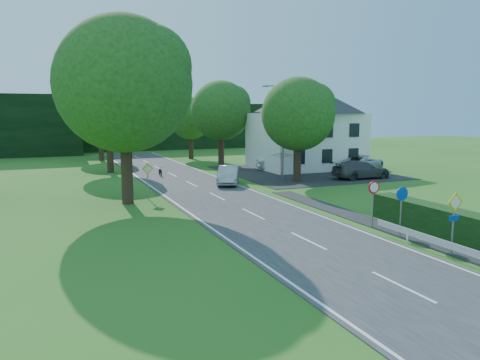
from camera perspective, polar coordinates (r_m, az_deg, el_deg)
name	(u,v)px	position (r m, az deg, el deg)	size (l,w,h in m)	color
road	(240,208)	(28.30, -0.06, -3.39)	(7.00, 80.00, 0.04)	#323234
parking_pad	(303,172)	(45.11, 7.68, 0.94)	(14.00, 16.00, 0.04)	black
line_edge_left	(188,212)	(27.24, -6.39, -3.85)	(0.12, 80.00, 0.01)	white
line_edge_right	(287,203)	(29.68, 5.75, -2.83)	(0.12, 80.00, 0.01)	white
line_centre	(240,207)	(28.30, -0.06, -3.34)	(0.12, 80.00, 0.01)	white
tree_main	(125,111)	(29.95, -13.87, 8.19)	(9.40, 9.40, 11.64)	#1C4414
tree_left_far	(109,127)	(45.96, -15.69, 6.18)	(7.00, 7.00, 8.58)	#1C4414
tree_right_far	(221,123)	(50.77, -2.33, 6.95)	(7.40, 7.40, 9.09)	#1C4414
tree_left_back	(100,126)	(57.94, -16.67, 6.28)	(6.60, 6.60, 8.07)	#1C4414
tree_right_back	(191,128)	(58.06, -6.03, 6.33)	(6.20, 6.20, 7.56)	#1C4414
tree_right_mid	(298,130)	(38.69, 7.06, 6.08)	(7.00, 7.00, 8.58)	#1C4414
treeline_right	(173,126)	(74.01, -8.12, 6.50)	(30.00, 5.00, 7.00)	black
house_white	(306,125)	(48.36, 8.04, 6.64)	(10.60, 8.40, 8.60)	white
streetlight	(282,127)	(40.23, 5.10, 6.44)	(2.03, 0.18, 8.00)	gray
sign_priority_right	(454,212)	(20.58, 24.67, -3.58)	(0.78, 0.09, 2.59)	gray
sign_roundabout	(402,202)	(22.69, 19.10, -2.54)	(0.64, 0.08, 2.37)	gray
sign_speed_limit	(374,193)	(24.17, 15.97, -1.52)	(0.64, 0.11, 2.37)	gray
sign_priority_left	(148,174)	(31.44, -11.19, 0.77)	(0.78, 0.09, 2.44)	gray
moving_car	(228,175)	(37.22, -1.43, 0.61)	(1.54, 4.42, 1.46)	#AEAEB3
motorcycle	(160,171)	(42.63, -9.68, 1.09)	(0.59, 1.68, 0.88)	black
parked_car_silver_a	(277,163)	(46.63, 4.57, 2.10)	(1.44, 4.14, 1.36)	silver
parked_car_grey	(361,170)	(41.73, 14.56, 1.23)	(2.14, 5.27, 1.53)	#4A494E
parked_car_silver_b	(363,163)	(47.32, 14.77, 2.05)	(2.56, 5.56, 1.54)	#B8B9C0
parasol	(282,165)	(41.38, 5.12, 1.88)	(2.40, 2.44, 2.20)	#A60D1E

